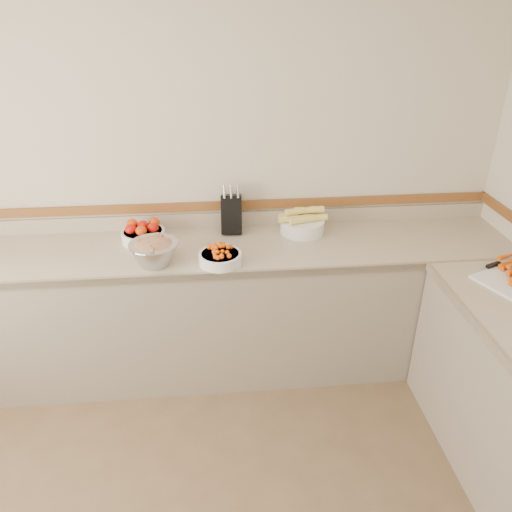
{
  "coord_description": "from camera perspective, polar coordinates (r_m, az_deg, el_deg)",
  "views": [
    {
      "loc": [
        0.12,
        -1.09,
        2.29
      ],
      "look_at": [
        0.35,
        1.35,
        1.0
      ],
      "focal_mm": 35.0,
      "sensor_mm": 36.0,
      "label": 1
    }
  ],
  "objects": [
    {
      "name": "counter_back",
      "position": [
        3.32,
        -6.6,
        -5.99
      ],
      "size": [
        4.0,
        0.65,
        1.08
      ],
      "color": "tan",
      "rests_on": "ground_plane"
    },
    {
      "name": "corn_bowl",
      "position": [
        3.27,
        5.31,
        3.79
      ],
      "size": [
        0.32,
        0.29,
        0.17
      ],
      "color": "white",
      "rests_on": "counter_back"
    },
    {
      "name": "knife_block",
      "position": [
        3.24,
        -2.82,
        4.93
      ],
      "size": [
        0.14,
        0.17,
        0.32
      ],
      "color": "black",
      "rests_on": "counter_back"
    },
    {
      "name": "back_wall",
      "position": [
        3.24,
        -7.38,
        9.79
      ],
      "size": [
        4.0,
        0.0,
        4.0
      ],
      "primitive_type": "plane",
      "rotation": [
        1.57,
        0.0,
        0.0
      ],
      "color": "beige",
      "rests_on": "ground_plane"
    },
    {
      "name": "cherry_tomato_bowl",
      "position": [
        2.89,
        -4.12,
        -0.02
      ],
      "size": [
        0.25,
        0.25,
        0.14
      ],
      "color": "white",
      "rests_on": "counter_back"
    },
    {
      "name": "tomato_bowl",
      "position": [
        3.22,
        -12.78,
        2.57
      ],
      "size": [
        0.27,
        0.27,
        0.13
      ],
      "color": "white",
      "rests_on": "counter_back"
    },
    {
      "name": "rhubarb_bowl",
      "position": [
        2.92,
        -11.56,
        0.57
      ],
      "size": [
        0.29,
        0.29,
        0.16
      ],
      "color": "#B2B2BA",
      "rests_on": "counter_back"
    }
  ]
}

